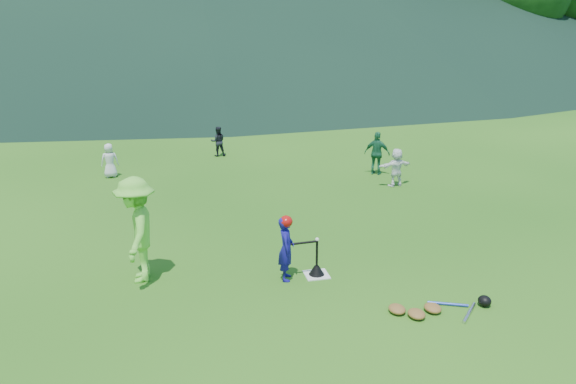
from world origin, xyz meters
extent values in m
plane|color=#1F5212|center=(0.00, 0.00, 0.00)|extent=(120.00, 120.00, 0.00)
cube|color=silver|center=(0.00, 0.00, 0.01)|extent=(0.45, 0.45, 0.02)
sphere|color=white|center=(0.00, 0.00, 0.74)|extent=(0.08, 0.08, 0.08)
imported|color=navy|center=(-0.60, -0.02, 0.62)|extent=(0.39, 0.51, 1.24)
imported|color=#71D63F|center=(-3.28, 0.57, 1.00)|extent=(0.83, 1.34, 1.99)
imported|color=silver|center=(-4.35, 7.94, 0.53)|extent=(0.54, 0.38, 1.05)
imported|color=black|center=(-0.85, 9.92, 0.52)|extent=(0.51, 0.40, 1.05)
imported|color=#1E6541|center=(3.71, 6.47, 0.67)|extent=(0.84, 0.71, 1.34)
imported|color=white|center=(3.81, 5.17, 0.56)|extent=(1.07, 0.49, 1.11)
cone|color=black|center=(0.00, 0.00, 0.11)|extent=(0.30, 0.30, 0.18)
cylinder|color=black|center=(0.00, 0.00, 0.45)|extent=(0.04, 0.04, 0.50)
ellipsoid|color=#B00E0B|center=(-0.60, -0.02, 1.16)|extent=(0.24, 0.26, 0.22)
cylinder|color=black|center=(-0.30, -0.01, 0.70)|extent=(0.62, 0.05, 0.07)
ellipsoid|color=olive|center=(1.19, -1.87, 0.06)|extent=(0.28, 0.34, 0.13)
ellipsoid|color=olive|center=(1.54, -1.75, 0.06)|extent=(0.28, 0.34, 0.13)
ellipsoid|color=olive|center=(0.94, -1.65, 0.06)|extent=(0.28, 0.34, 0.13)
cylinder|color=silver|center=(2.09, -1.97, 0.03)|extent=(0.53, 0.56, 0.06)
cylinder|color=#263FA5|center=(1.89, -1.62, 0.03)|extent=(0.65, 0.32, 0.05)
ellipsoid|color=black|center=(2.49, -1.77, 0.09)|extent=(0.22, 0.24, 0.19)
cube|color=gray|center=(0.00, 28.00, 0.60)|extent=(70.00, 0.03, 1.20)
cube|color=yellow|center=(0.00, 28.00, 1.24)|extent=(70.00, 0.08, 0.08)
cylinder|color=gray|center=(0.00, 28.00, 0.60)|extent=(0.07, 0.07, 1.30)
cylinder|color=#382314|center=(-12.80, 33.50, 1.89)|extent=(0.56, 0.56, 3.78)
cylinder|color=#382314|center=(-8.00, 35.00, 2.19)|extent=(0.56, 0.56, 4.38)
cylinder|color=#382314|center=(-3.20, 32.00, 1.61)|extent=(0.56, 0.56, 3.22)
cylinder|color=#382314|center=(1.60, 33.50, 1.91)|extent=(0.56, 0.56, 3.81)
cylinder|color=#382314|center=(6.40, 35.00, 2.20)|extent=(0.56, 0.56, 4.41)
cylinder|color=#382314|center=(11.20, 32.00, 1.63)|extent=(0.56, 0.56, 3.25)
cylinder|color=#382314|center=(16.00, 33.50, 1.92)|extent=(0.56, 0.56, 3.85)
cylinder|color=#382314|center=(20.80, 35.00, 2.22)|extent=(0.56, 0.56, 4.44)
cylinder|color=#382314|center=(25.60, 32.00, 1.64)|extent=(0.56, 0.56, 3.29)
cylinder|color=#382314|center=(30.40, 33.50, 1.94)|extent=(0.56, 0.56, 3.88)
camera|label=1|loc=(-2.67, -9.40, 4.77)|focal=35.00mm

